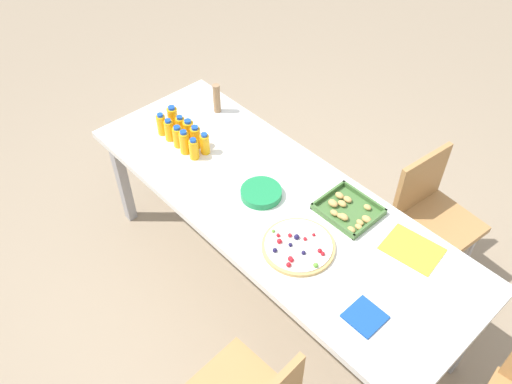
{
  "coord_description": "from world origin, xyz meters",
  "views": [
    {
      "loc": [
        1.32,
        -1.34,
        2.68
      ],
      "look_at": [
        -0.09,
        -0.05,
        0.76
      ],
      "focal_mm": 36.92,
      "sensor_mm": 36.0,
      "label": 1
    }
  ],
  "objects": [
    {
      "name": "napkin_stack",
      "position": [
        0.76,
        -0.2,
        0.74
      ],
      "size": [
        0.15,
        0.15,
        0.01
      ],
      "primitive_type": "cube",
      "color": "#194CA5",
      "rests_on": "party_table"
    },
    {
      "name": "chair_far_right",
      "position": [
        0.51,
        0.75,
        0.5
      ],
      "size": [
        0.44,
        0.44,
        0.83
      ],
      "rotation": [
        0.0,
        0.0,
        -1.67
      ],
      "color": "#B7844C",
      "rests_on": "ground_plane"
    },
    {
      "name": "juice_bottle_0",
      "position": [
        -0.83,
        -0.11,
        0.8
      ],
      "size": [
        0.05,
        0.05,
        0.14
      ],
      "color": "#F9AD14",
      "rests_on": "party_table"
    },
    {
      "name": "plate_stack",
      "position": [
        -0.06,
        -0.03,
        0.76
      ],
      "size": [
        0.21,
        0.21,
        0.04
      ],
      "color": "#1E8C4C",
      "rests_on": "party_table"
    },
    {
      "name": "paper_folder",
      "position": [
        0.67,
        0.25,
        0.74
      ],
      "size": [
        0.29,
        0.23,
        0.01
      ],
      "primitive_type": "cube",
      "rotation": [
        0.0,
        0.0,
        0.14
      ],
      "color": "yellow",
      "rests_on": "party_table"
    },
    {
      "name": "juice_bottle_5",
      "position": [
        -0.83,
        -0.03,
        0.81
      ],
      "size": [
        0.06,
        0.06,
        0.15
      ],
      "color": "#FAAC14",
      "rests_on": "party_table"
    },
    {
      "name": "juice_bottle_1",
      "position": [
        -0.75,
        -0.11,
        0.8
      ],
      "size": [
        0.05,
        0.05,
        0.14
      ],
      "color": "#F9AF14",
      "rests_on": "party_table"
    },
    {
      "name": "juice_bottle_3",
      "position": [
        -0.6,
        -0.11,
        0.81
      ],
      "size": [
        0.06,
        0.06,
        0.15
      ],
      "color": "#F9AE14",
      "rests_on": "party_table"
    },
    {
      "name": "ground_plane",
      "position": [
        0.0,
        0.0,
        0.0
      ],
      "size": [
        12.0,
        12.0,
        0.0
      ],
      "primitive_type": "plane",
      "color": "gray"
    },
    {
      "name": "juice_bottle_9",
      "position": [
        -0.53,
        -0.03,
        0.8
      ],
      "size": [
        0.05,
        0.05,
        0.13
      ],
      "color": "#FAAE14",
      "rests_on": "party_table"
    },
    {
      "name": "fruit_pizza",
      "position": [
        0.31,
        -0.14,
        0.75
      ],
      "size": [
        0.35,
        0.35,
        0.05
      ],
      "color": "tan",
      "rests_on": "party_table"
    },
    {
      "name": "cardboard_tube",
      "position": [
        -0.78,
        0.27,
        0.83
      ],
      "size": [
        0.04,
        0.04,
        0.19
      ],
      "primitive_type": "cylinder",
      "color": "#9E7A56",
      "rests_on": "party_table"
    },
    {
      "name": "party_table",
      "position": [
        0.0,
        0.0,
        0.67
      ],
      "size": [
        2.25,
        0.82,
        0.74
      ],
      "color": "white",
      "rests_on": "ground_plane"
    },
    {
      "name": "juice_bottle_4",
      "position": [
        -0.53,
        -0.1,
        0.8
      ],
      "size": [
        0.05,
        0.05,
        0.13
      ],
      "color": "#FAAC14",
      "rests_on": "party_table"
    },
    {
      "name": "juice_bottle_7",
      "position": [
        -0.67,
        -0.03,
        0.8
      ],
      "size": [
        0.06,
        0.06,
        0.14
      ],
      "color": "#F8AF14",
      "rests_on": "party_table"
    },
    {
      "name": "juice_bottle_8",
      "position": [
        -0.6,
        -0.03,
        0.8
      ],
      "size": [
        0.06,
        0.06,
        0.14
      ],
      "color": "#F9AB14",
      "rests_on": "party_table"
    },
    {
      "name": "snack_tray",
      "position": [
        0.31,
        0.21,
        0.75
      ],
      "size": [
        0.29,
        0.25,
        0.04
      ],
      "color": "#477238",
      "rests_on": "party_table"
    },
    {
      "name": "juice_bottle_6",
      "position": [
        -0.75,
        -0.03,
        0.8
      ],
      "size": [
        0.05,
        0.05,
        0.13
      ],
      "color": "#F9AD14",
      "rests_on": "party_table"
    },
    {
      "name": "juice_bottle_2",
      "position": [
        -0.68,
        -0.11,
        0.8
      ],
      "size": [
        0.06,
        0.06,
        0.14
      ],
      "color": "#F8AE14",
      "rests_on": "party_table"
    }
  ]
}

